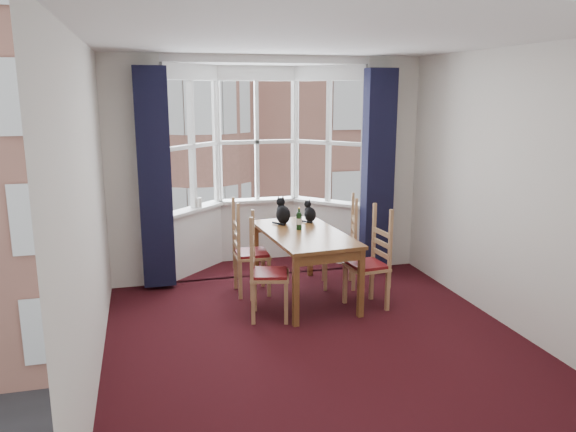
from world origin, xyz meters
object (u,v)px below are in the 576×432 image
object	(u,v)px
wine_bottle	(299,220)
candle_tall	(200,203)
dining_table	(304,240)
chair_right_near	(374,265)
cat_left	(283,213)
cat_right	(310,213)
chair_left_near	(261,275)
chair_right_far	(346,249)
chair_left_far	(244,255)

from	to	relation	value
wine_bottle	candle_tall	xyz separation A→B (m)	(-1.03, 1.16, 0.03)
dining_table	chair_right_near	distance (m)	0.84
dining_table	cat_left	bearing A→B (deg)	104.49
cat_right	wine_bottle	world-z (taller)	cat_right
chair_left_near	chair_right_far	world-z (taller)	same
chair_left_far	candle_tall	distance (m)	1.15
dining_table	cat_left	xyz separation A→B (m)	(-0.13, 0.49, 0.21)
dining_table	wine_bottle	bearing A→B (deg)	98.88
wine_bottle	chair_left_far	bearing A→B (deg)	163.44
dining_table	candle_tall	size ratio (longest dim) A/B	12.39
cat_right	candle_tall	size ratio (longest dim) A/B	2.08
chair_left_far	wine_bottle	distance (m)	0.78
dining_table	chair_left_far	bearing A→B (deg)	153.18
cat_left	cat_right	world-z (taller)	cat_left
chair_left_near	wine_bottle	world-z (taller)	wine_bottle
chair_left_near	cat_left	bearing A→B (deg)	63.27
chair_left_far	dining_table	bearing A→B (deg)	-26.82
wine_bottle	candle_tall	bearing A→B (deg)	131.59
chair_left_near	cat_left	size ratio (longest dim) A/B	2.75
chair_left_far	cat_left	distance (m)	0.70
chair_left_near	cat_right	xyz separation A→B (m)	(0.82, 0.95, 0.42)
chair_left_near	cat_left	world-z (taller)	cat_left
wine_bottle	chair_right_far	bearing A→B (deg)	11.76
chair_left_near	cat_left	distance (m)	1.14
dining_table	chair_right_far	xyz separation A→B (m)	(0.62, 0.27, -0.23)
chair_right_near	chair_right_far	world-z (taller)	same
cat_left	candle_tall	distance (m)	1.23
chair_left_near	candle_tall	size ratio (longest dim) A/B	7.02
dining_table	chair_left_near	size ratio (longest dim) A/B	1.77
chair_left_far	candle_tall	bearing A→B (deg)	112.65
chair_left_far	chair_right_far	world-z (taller)	same
candle_tall	dining_table	bearing A→B (deg)	-51.05
wine_bottle	dining_table	bearing A→B (deg)	-81.12
dining_table	chair_left_near	distance (m)	0.78
candle_tall	chair_right_far	bearing A→B (deg)	-31.52
chair_right_near	wine_bottle	distance (m)	1.01
dining_table	chair_left_far	size ratio (longest dim) A/B	1.77
chair_left_far	candle_tall	world-z (taller)	candle_tall
cat_right	chair_left_near	bearing A→B (deg)	-130.84
cat_right	candle_tall	distance (m)	1.50
chair_right_near	cat_right	distance (m)	1.13
cat_left	wine_bottle	size ratio (longest dim) A/B	1.27
chair_left_near	wine_bottle	xyz separation A→B (m)	(0.58, 0.59, 0.43)
chair_left_near	cat_right	distance (m)	1.32
chair_left_near	wine_bottle	size ratio (longest dim) A/B	3.50
dining_table	chair_right_far	world-z (taller)	chair_right_far
cat_left	chair_right_near	bearing A→B (deg)	-48.83
cat_left	candle_tall	size ratio (longest dim) A/B	2.55
chair_right_far	candle_tall	bearing A→B (deg)	148.48
cat_left	cat_right	size ratio (longest dim) A/B	1.23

